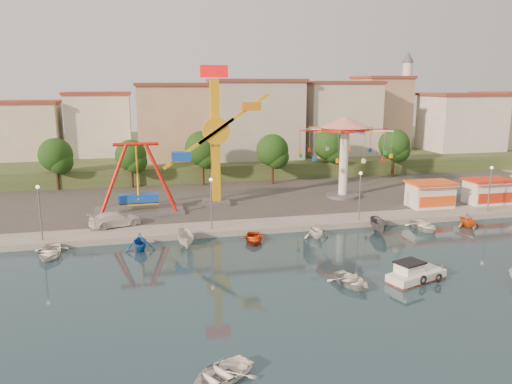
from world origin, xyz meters
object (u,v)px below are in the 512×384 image
object	(u,v)px
wave_swinger	(345,139)
rowboat_a	(351,281)
kamikaze_tower	(219,141)
pirate_ship_ride	(138,179)
cabin_motorboat	(415,275)
van	(115,219)

from	to	relation	value
wave_swinger	rowboat_a	bearing A→B (deg)	-111.33
kamikaze_tower	pirate_ship_ride	bearing A→B (deg)	-171.42
cabin_motorboat	kamikaze_tower	bearing A→B (deg)	94.69
rowboat_a	wave_swinger	bearing A→B (deg)	54.34
pirate_ship_ride	wave_swinger	xyz separation A→B (m)	(25.74, 1.94, 3.80)
wave_swinger	rowboat_a	size ratio (longest dim) A/B	3.04
kamikaze_tower	rowboat_a	distance (m)	27.46
pirate_ship_ride	wave_swinger	size ratio (longest dim) A/B	0.86
rowboat_a	kamikaze_tower	bearing A→B (deg)	88.75
pirate_ship_ride	van	size ratio (longest dim) A/B	1.92
pirate_ship_ride	rowboat_a	distance (m)	29.00
pirate_ship_ride	cabin_motorboat	xyz separation A→B (m)	(20.72, -24.38, -3.94)
kamikaze_tower	van	bearing A→B (deg)	-149.84
kamikaze_tower	cabin_motorboat	size ratio (longest dim) A/B	3.18
wave_swinger	kamikaze_tower	bearing A→B (deg)	-178.27
kamikaze_tower	wave_swinger	bearing A→B (deg)	1.73
pirate_ship_ride	cabin_motorboat	size ratio (longest dim) A/B	1.93
pirate_ship_ride	cabin_motorboat	world-z (taller)	pirate_ship_ride
wave_swinger	cabin_motorboat	xyz separation A→B (m)	(-5.01, -26.31, -7.74)
pirate_ship_ride	kamikaze_tower	bearing A→B (deg)	8.58
kamikaze_tower	wave_swinger	distance (m)	16.14
pirate_ship_ride	kamikaze_tower	distance (m)	10.50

